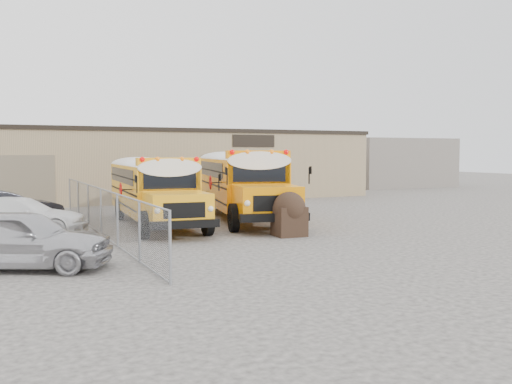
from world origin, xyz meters
name	(u,v)px	position (x,y,z in m)	size (l,w,h in m)	color
ground	(278,236)	(0.00, 0.00, 0.00)	(120.00, 120.00, 0.00)	#363432
warehouse	(145,164)	(0.00, 19.99, 2.37)	(30.20, 10.20, 4.67)	#9B8460
chainlink_fence	(101,212)	(-6.00, 3.00, 0.90)	(0.07, 18.07, 1.81)	gray
distant_building_right	(387,163)	(24.00, 24.00, 2.20)	(10.00, 8.00, 4.40)	slate
school_bus_left	(131,179)	(-2.85, 11.65, 1.73)	(3.46, 10.36, 2.99)	#FFAA16
school_bus_right	(219,174)	(2.59, 12.58, 1.89)	(5.00, 11.51, 3.28)	orange
tarp_bundle	(289,213)	(0.38, -0.20, 0.86)	(1.23, 1.23, 1.68)	black
car_silver	(21,239)	(-9.10, -2.48, 0.82)	(1.95, 4.83, 1.65)	#B9B9BE
car_white	(21,216)	(-8.77, 4.40, 0.73)	(2.03, 5.00, 1.45)	white
car_dark	(2,209)	(-9.38, 6.80, 0.80)	(1.70, 4.87, 1.61)	black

